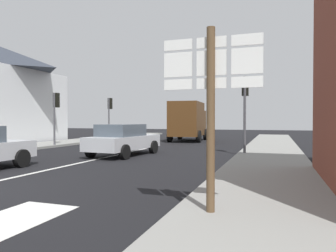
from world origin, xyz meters
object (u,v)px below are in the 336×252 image
sedan_far (123,139)px  route_sign_post (211,100)px  traffic_light_far_left (110,109)px  traffic_light_near_right (245,97)px  delivery_truck (188,120)px  traffic_light_near_left (56,107)px

sedan_far → route_sign_post: (5.77, -8.15, 1.24)m
traffic_light_far_left → traffic_light_near_right: 14.03m
traffic_light_far_left → traffic_light_near_right: (11.60, -7.90, 0.17)m
delivery_truck → route_sign_post: size_ratio=1.60×
traffic_light_far_left → traffic_light_near_left: size_ratio=1.04×
sedan_far → traffic_light_near_right: size_ratio=1.17×
traffic_light_far_left → traffic_light_near_right: traffic_light_near_right is taller
sedan_far → delivery_truck: bearing=88.9°
sedan_far → traffic_light_far_left: (-6.18, 9.75, 1.82)m
traffic_light_far_left → delivery_truck: bearing=9.4°
route_sign_post → traffic_light_near_left: 16.36m
delivery_truck → sedan_far: bearing=-91.1°
traffic_light_far_left → traffic_light_near_left: traffic_light_far_left is taller
sedan_far → traffic_light_far_left: size_ratio=1.25×
delivery_truck → traffic_light_near_right: (5.20, -8.96, 1.09)m
delivery_truck → traffic_light_near_right: size_ratio=1.38×
sedan_far → traffic_light_near_left: traffic_light_near_left is taller
route_sign_post → traffic_light_near_left: bearing=136.9°
traffic_light_far_left → route_sign_post: bearing=-56.3°
sedan_far → traffic_light_near_right: bearing=18.9°
sedan_far → traffic_light_near_left: bearing=154.1°
delivery_truck → traffic_light_near_right: bearing=-59.9°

